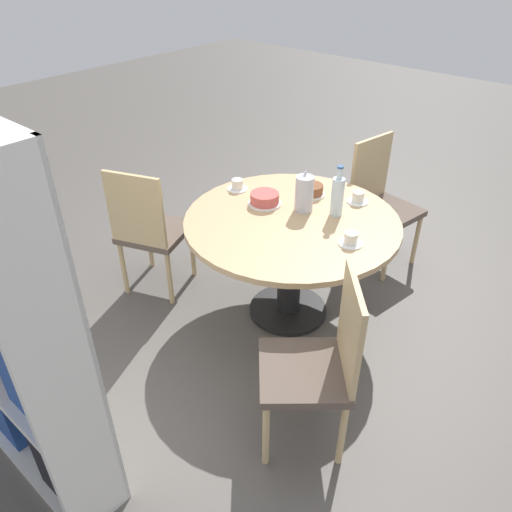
{
  "coord_description": "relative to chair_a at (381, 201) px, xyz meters",
  "views": [
    {
      "loc": [
        -1.56,
        2.14,
        2.21
      ],
      "look_at": [
        0.0,
        0.33,
        0.62
      ],
      "focal_mm": 35.0,
      "sensor_mm": 36.0,
      "label": 1
    }
  ],
  "objects": [
    {
      "name": "cup_c",
      "position": [
        -0.09,
        0.52,
        0.25
      ],
      "size": [
        0.14,
        0.14,
        0.07
      ],
      "color": "white",
      "rests_on": "dining_table"
    },
    {
      "name": "cake_main",
      "position": [
        0.35,
        0.93,
        0.26
      ],
      "size": [
        0.21,
        0.21,
        0.08
      ],
      "color": "white",
      "rests_on": "dining_table"
    },
    {
      "name": "chair_c",
      "position": [
        -0.59,
        1.66,
        0.0
      ],
      "size": [
        0.59,
        0.59,
        0.95
      ],
      "rotation": [
        0.0,
        0.0,
        8.57
      ],
      "color": "tan",
      "rests_on": "ground_plane"
    },
    {
      "name": "bookshelf",
      "position": [
        0.31,
        2.62,
        0.32
      ],
      "size": [
        0.95,
        0.28,
        1.74
      ],
      "rotation": [
        0.0,
        0.0,
        3.14
      ],
      "color": "silver",
      "rests_on": "ground_plane"
    },
    {
      "name": "coffee_pot",
      "position": [
        0.11,
        0.84,
        0.34
      ],
      "size": [
        0.11,
        0.11,
        0.26
      ],
      "color": "silver",
      "rests_on": "dining_table"
    },
    {
      "name": "chair_a",
      "position": [
        0.0,
        0.0,
        0.0
      ],
      "size": [
        0.49,
        0.49,
        0.95
      ],
      "rotation": [
        0.0,
        0.0,
        4.54
      ],
      "color": "tan",
      "rests_on": "ground_plane"
    },
    {
      "name": "water_bottle",
      "position": [
        -0.07,
        0.75,
        0.35
      ],
      "size": [
        0.08,
        0.08,
        0.32
      ],
      "color": "silver",
      "rests_on": "dining_table"
    },
    {
      "name": "cup_a",
      "position": [
        0.62,
        0.89,
        0.25
      ],
      "size": [
        0.14,
        0.14,
        0.07
      ],
      "color": "white",
      "rests_on": "dining_table"
    },
    {
      "name": "chair_b",
      "position": [
        0.98,
        1.39,
        0.0
      ],
      "size": [
        0.54,
        0.54,
        0.95
      ],
      "rotation": [
        0.0,
        0.0,
        6.66
      ],
      "color": "tan",
      "rests_on": "ground_plane"
    },
    {
      "name": "cake_second",
      "position": [
        0.2,
        0.63,
        0.26
      ],
      "size": [
        0.18,
        0.18,
        0.07
      ],
      "color": "white",
      "rests_on": "dining_table"
    },
    {
      "name": "dining_table",
      "position": [
        0.1,
        0.97,
        0.08
      ],
      "size": [
        1.32,
        1.32,
        0.72
      ],
      "color": "black",
      "rests_on": "ground_plane"
    },
    {
      "name": "ground_plane",
      "position": [
        0.1,
        0.97,
        -0.5
      ],
      "size": [
        14.0,
        14.0,
        0.0
      ],
      "primitive_type": "plane",
      "color": "#56514C"
    },
    {
      "name": "cup_b",
      "position": [
        -0.32,
        0.98,
        0.25
      ],
      "size": [
        0.14,
        0.14,
        0.07
      ],
      "color": "white",
      "rests_on": "dining_table"
    }
  ]
}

